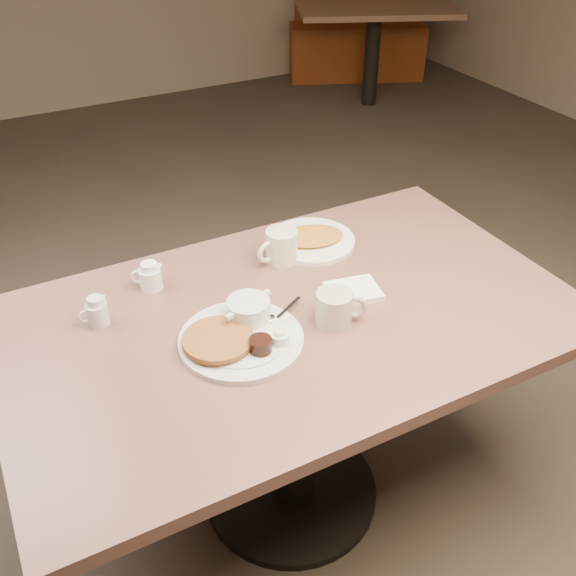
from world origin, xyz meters
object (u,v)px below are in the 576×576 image
main_plate (240,332)px  coffee_mug_near (335,307)px  creamer_right (150,277)px  hash_plate (312,239)px  booth_back_right (357,28)px  diner_table (291,362)px  creamer_left (97,312)px  coffee_mug_far (281,246)px

main_plate → coffee_mug_near: bearing=-11.3°
creamer_right → hash_plate: 0.51m
creamer_right → hash_plate: creamer_right is taller
main_plate → booth_back_right: (2.74, 3.68, -0.36)m
diner_table → creamer_left: bearing=156.9°
booth_back_right → main_plate: bearing=-126.7°
coffee_mug_near → main_plate: bearing=168.7°
main_plate → diner_table: bearing=11.7°
main_plate → hash_plate: bearing=39.7°
coffee_mug_near → booth_back_right: booth_back_right is taller
main_plate → coffee_mug_near: (0.25, -0.05, 0.02)m
diner_table → main_plate: bearing=-168.3°
booth_back_right → creamer_left: bearing=-131.4°
coffee_mug_near → booth_back_right: size_ratio=0.09×
diner_table → creamer_left: size_ratio=17.82×
diner_table → coffee_mug_near: bearing=-45.2°
coffee_mug_near → creamer_right: coffee_mug_near is taller
coffee_mug_far → creamer_left: size_ratio=1.68×
coffee_mug_far → hash_plate: 0.14m
hash_plate → creamer_right: bearing=180.0°
main_plate → coffee_mug_far: 0.38m
coffee_mug_near → hash_plate: 0.40m
creamer_left → creamer_right: size_ratio=0.98×
main_plate → hash_plate: main_plate is taller
creamer_left → creamer_right: (0.17, 0.09, -0.00)m
coffee_mug_near → coffee_mug_far: 0.32m
coffee_mug_near → hash_plate: bearing=69.3°
main_plate → coffee_mug_far: bearing=47.0°
coffee_mug_near → creamer_right: size_ratio=1.68×
creamer_left → booth_back_right: booth_back_right is taller
creamer_right → main_plate: bearing=-68.5°
main_plate → creamer_right: creamer_right is taller
diner_table → coffee_mug_near: (0.08, -0.08, 0.22)m
main_plate → creamer_right: bearing=111.5°
main_plate → creamer_left: (-0.30, 0.23, 0.01)m
creamer_right → booth_back_right: bearing=49.5°
main_plate → creamer_left: creamer_left is taller
diner_table → hash_plate: (0.22, 0.29, 0.18)m
main_plate → hash_plate: 0.50m
creamer_right → hash_plate: bearing=-0.0°
coffee_mug_near → creamer_left: coffee_mug_near is taller
coffee_mug_far → hash_plate: bearing=19.7°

